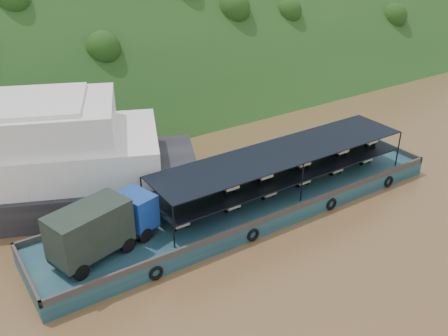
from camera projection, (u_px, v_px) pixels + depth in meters
ground at (264, 210)px, 41.15m from camera, size 160.00×160.00×0.00m
hillside at (103, 93)px, 67.88m from camera, size 140.00×39.60×39.60m
cargo_barge at (232, 205)px, 39.50m from camera, size 35.00×7.18×5.08m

